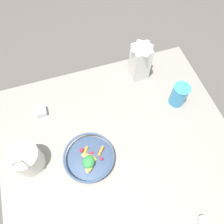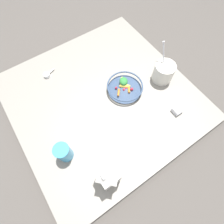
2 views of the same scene
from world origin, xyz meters
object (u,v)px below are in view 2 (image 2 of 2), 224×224
Objects in this scene: milk_carton at (108,175)px; yogurt_tub at (164,72)px; spice_jar at (177,111)px; fruit_bowl at (125,87)px; drinking_cup at (64,152)px.

yogurt_tub reaches higher than milk_carton.
milk_carton is 0.61m from spice_jar.
yogurt_tub is at bearing 160.31° from spice_jar.
fruit_bowl is 0.59m from milk_carton.
drinking_cup is at bearing -150.94° from milk_carton.
fruit_bowl is at bearing 107.80° from drinking_cup.
yogurt_tub is 1.98× the size of drinking_cup.
yogurt_tub is 5.03× the size of spice_jar.
yogurt_tub is at bearing 97.31° from drinking_cup.
fruit_bowl is 1.78× the size of drinking_cup.
fruit_bowl is 0.28m from yogurt_tub.
drinking_cup is (0.10, -0.81, -0.00)m from yogurt_tub.
milk_carton is at bearing 29.06° from drinking_cup.
yogurt_tub reaches higher than drinking_cup.
milk_carton reaches higher than fruit_bowl.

